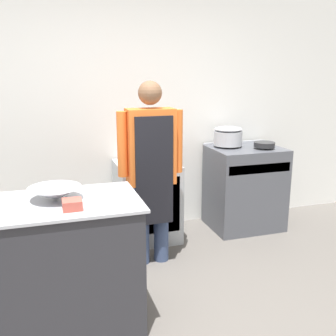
# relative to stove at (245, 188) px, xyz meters

# --- Properties ---
(wall_back) EXTENTS (8.00, 0.05, 2.70)m
(wall_back) POSITION_rel_stove_xyz_m (-1.27, 0.39, 0.88)
(wall_back) COLOR white
(wall_back) RESTS_ON ground_plane
(prep_counter) EXTENTS (1.37, 0.70, 0.93)m
(prep_counter) POSITION_rel_stove_xyz_m (-2.24, -1.27, -0.00)
(prep_counter) COLOR #2D2D33
(prep_counter) RESTS_ON ground_plane
(stove) EXTENTS (0.79, 0.63, 0.96)m
(stove) POSITION_rel_stove_xyz_m (0.00, 0.00, 0.00)
(stove) COLOR #4C4F56
(stove) RESTS_ON ground_plane
(fridge_unit) EXTENTS (0.63, 0.62, 0.84)m
(fridge_unit) POSITION_rel_stove_xyz_m (-1.15, 0.03, -0.05)
(fridge_unit) COLOR #A8ADB2
(fridge_unit) RESTS_ON ground_plane
(person_cook) EXTENTS (0.60, 0.24, 1.70)m
(person_cook) POSITION_rel_stove_xyz_m (-1.25, -0.53, 0.49)
(person_cook) COLOR #38476B
(person_cook) RESTS_ON ground_plane
(mixing_bowl) EXTENTS (0.36, 0.36, 0.09)m
(mixing_bowl) POSITION_rel_stove_xyz_m (-2.12, -1.22, 0.50)
(mixing_bowl) COLOR #B2B5BC
(mixing_bowl) RESTS_ON prep_counter
(plastic_tub) EXTENTS (0.12, 0.12, 0.06)m
(plastic_tub) POSITION_rel_stove_xyz_m (-2.02, -1.45, 0.49)
(plastic_tub) COLOR #B24C3F
(plastic_tub) RESTS_ON prep_counter
(stock_pot) EXTENTS (0.32, 0.32, 0.21)m
(stock_pot) POSITION_rel_stove_xyz_m (-0.18, 0.11, 0.59)
(stock_pot) COLOR #B2B5BC
(stock_pot) RESTS_ON stove
(saute_pan) EXTENTS (0.23, 0.23, 0.05)m
(saute_pan) POSITION_rel_stove_xyz_m (0.16, -0.11, 0.52)
(saute_pan) COLOR #262628
(saute_pan) RESTS_ON stove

